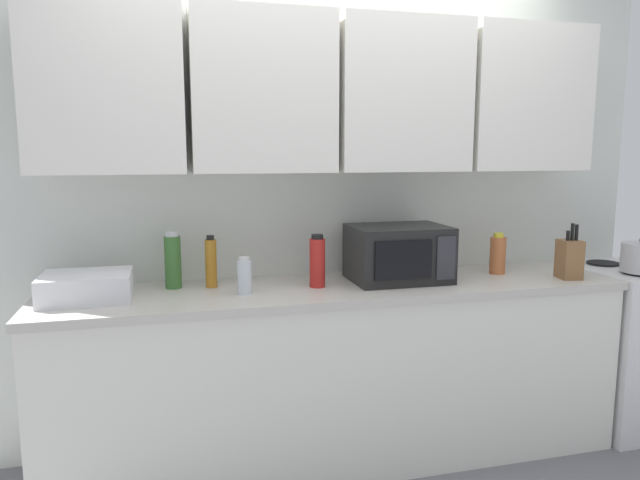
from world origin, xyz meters
The scene contains 11 objects.
wall_back_with_cabinets centered at (0.00, -0.07, 1.58)m, with size 3.71×0.38×2.60m.
counter_run centered at (0.00, -0.30, 0.45)m, with size 2.84×0.63×0.90m.
stove_range centered at (1.81, -0.32, 0.45)m, with size 0.76×0.64×0.91m.
microwave centered at (0.32, -0.27, 1.04)m, with size 0.48×0.37×0.28m.
dish_rack centered at (-1.17, -0.30, 0.96)m, with size 0.38×0.30×0.12m, color silver.
knife_block centered at (1.19, -0.46, 1.00)m, with size 0.12×0.13×0.29m.
bottle_spice_jar centered at (0.90, -0.25, 1.00)m, with size 0.08×0.08×0.22m.
bottle_red_sauce centered at (-0.12, -0.31, 1.02)m, with size 0.08×0.08×0.26m.
bottle_clear_tall centered at (-0.48, -0.36, 0.98)m, with size 0.07×0.07×0.17m.
bottle_amber_vinegar centered at (-0.61, -0.18, 1.02)m, with size 0.06×0.06×0.25m.
bottle_green_oil centered at (-0.79, -0.15, 1.03)m, with size 0.08×0.08×0.27m.
Camera 1 is at (-0.81, -2.99, 1.55)m, focal length 32.79 mm.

